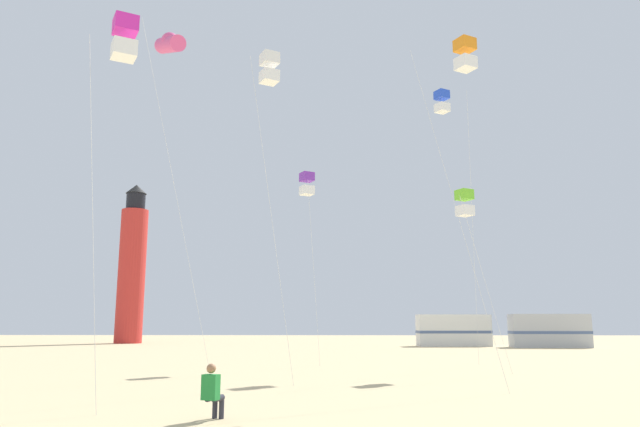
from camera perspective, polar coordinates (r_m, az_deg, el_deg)
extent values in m
cube|color=#238438|center=(13.18, -10.42, -16.02)|extent=(0.39, 0.32, 0.52)
sphere|color=#9E704C|center=(13.15, -10.36, -14.37)|extent=(0.20, 0.20, 0.20)
cylinder|color=#2D2D38|center=(13.32, -9.73, -17.02)|extent=(0.24, 0.38, 0.13)
cylinder|color=#2D2D38|center=(13.49, -9.40, -17.93)|extent=(0.11, 0.11, 0.42)
cylinder|color=#2D2D38|center=(13.40, -10.35, -16.96)|extent=(0.24, 0.38, 0.13)
cylinder|color=#2D2D38|center=(13.57, -10.02, -17.87)|extent=(0.11, 0.11, 0.42)
cylinder|color=silver|center=(23.87, -13.62, 1.83)|extent=(2.81, 1.92, 13.93)
cylinder|color=#E54C8C|center=(27.66, -14.16, 15.41)|extent=(1.98, 2.46, 1.48)
sphere|color=#E54C8C|center=(27.73, -14.15, 15.69)|extent=(0.76, 0.76, 0.76)
cylinder|color=silver|center=(25.13, 15.58, -6.52)|extent=(2.01, 1.00, 7.13)
cube|color=#72D12D|center=(26.52, 13.63, 1.74)|extent=(0.82, 0.82, 0.44)
cube|color=white|center=(26.38, 13.69, 0.25)|extent=(0.82, 0.82, 0.44)
cylinder|color=silver|center=(20.25, -4.69, -0.06)|extent=(1.60, 0.49, 11.29)
cube|color=white|center=(22.87, -4.85, 14.50)|extent=(0.82, 0.82, 0.44)
cube|color=white|center=(22.58, -4.87, 12.89)|extent=(0.82, 0.82, 0.44)
cylinder|color=silver|center=(19.47, 12.80, 0.77)|extent=(2.36, 1.64, 11.41)
cube|color=orange|center=(22.64, 13.67, 15.38)|extent=(0.82, 0.82, 0.44)
cube|color=white|center=(22.35, 13.75, 13.76)|extent=(0.82, 0.82, 0.44)
cylinder|color=silver|center=(15.30, -20.92, 0.40)|extent=(1.09, 0.63, 9.39)
cube|color=#D826A5|center=(17.28, -18.10, 16.72)|extent=(0.82, 0.82, 0.44)
cube|color=white|center=(16.97, -18.24, 14.62)|extent=(0.82, 0.82, 0.44)
cylinder|color=silver|center=(30.00, 14.41, -1.32)|extent=(0.53, 2.43, 13.21)
cube|color=blue|center=(31.83, 11.56, 11.04)|extent=(0.82, 0.82, 0.44)
cube|color=white|center=(31.58, 11.61, 9.86)|extent=(0.82, 0.82, 0.44)
cylinder|color=silver|center=(28.96, -0.60, -5.61)|extent=(0.59, 0.75, 8.91)
cube|color=purple|center=(30.06, -1.26, 3.51)|extent=(0.82, 0.82, 0.44)
cube|color=white|center=(29.89, -1.26, 2.21)|extent=(0.82, 0.82, 0.44)
cylinder|color=red|center=(66.08, -17.58, -5.66)|extent=(2.80, 2.80, 14.00)
cylinder|color=black|center=(67.14, -17.21, 1.07)|extent=(2.00, 2.00, 1.80)
cone|color=black|center=(67.42, -17.14, 2.23)|extent=(2.20, 2.20, 1.00)
cube|color=white|center=(55.98, 12.62, -10.85)|extent=(6.50, 2.60, 2.80)
cube|color=#4C608C|center=(55.98, 12.63, -11.00)|extent=(6.54, 2.64, 0.24)
cube|color=#B7BABF|center=(55.35, 21.06, -10.42)|extent=(6.50, 2.61, 2.80)
cube|color=#4C608C|center=(55.35, 21.07, -10.57)|extent=(6.55, 2.65, 0.24)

